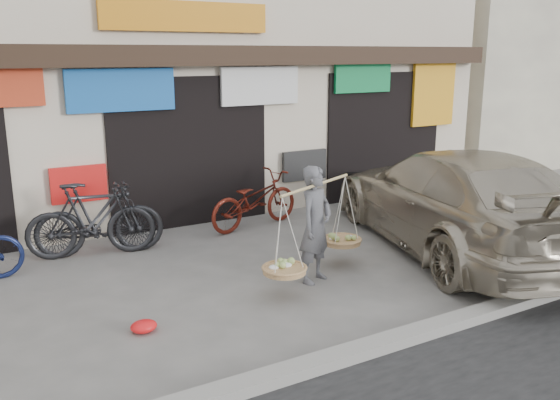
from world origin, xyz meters
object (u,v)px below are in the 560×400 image
bike_1 (99,219)px  suv (455,199)px  street_vendor (316,229)px  bike_2 (254,200)px  bike_3 (91,220)px

bike_1 → suv: 5.63m
street_vendor → bike_1: bearing=107.1°
street_vendor → suv: (2.72, 0.07, 0.07)m
street_vendor → suv: bearing=-22.8°
bike_1 → suv: (5.02, -2.54, 0.23)m
street_vendor → bike_2: (0.50, 2.75, -0.24)m
street_vendor → bike_3: bearing=108.7°
street_vendor → bike_2: size_ratio=0.99×
suv → bike_1: bearing=-10.8°
street_vendor → bike_2: 2.81m
bike_3 → bike_2: bearing=-75.0°
bike_1 → bike_2: size_ratio=1.01×
bike_1 → bike_3: same height
street_vendor → bike_3: 3.57m
bike_1 → suv: size_ratio=0.32×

